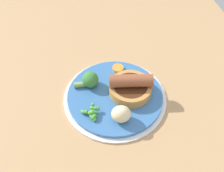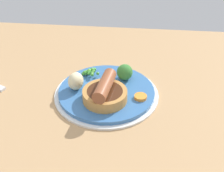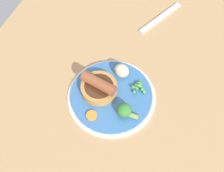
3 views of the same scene
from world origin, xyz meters
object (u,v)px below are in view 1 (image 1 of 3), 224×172
carrot_slice_3 (116,69)px  potato_chunk_1 (121,114)px  sausage_pudding (131,87)px  pea_pile (92,112)px  dinner_plate (115,96)px  broccoli_floret_far (90,80)px

carrot_slice_3 → potato_chunk_1: bearing=-6.7°
sausage_pudding → carrot_slice_3: 8.18cm
pea_pile → carrot_slice_3: size_ratio=1.61×
dinner_plate → potato_chunk_1: potato_chunk_1 is taller
sausage_pudding → potato_chunk_1: bearing=-108.6°
dinner_plate → broccoli_floret_far: bearing=-125.3°
dinner_plate → potato_chunk_1: (7.07, -0.00, 2.87)cm
dinner_plate → pea_pile: size_ratio=5.36×
sausage_pudding → carrot_slice_3: size_ratio=3.56×
broccoli_floret_far → potato_chunk_1: size_ratio=1.42×
dinner_plate → pea_pile: (4.84, -5.96, 1.77)cm
potato_chunk_1 → sausage_pudding: bearing=153.1°
potato_chunk_1 → carrot_slice_3: (-14.97, 1.75, -1.68)cm
sausage_pudding → broccoli_floret_far: bearing=165.9°
pea_pile → broccoli_floret_far: 8.72cm
dinner_plate → carrot_slice_3: carrot_slice_3 is taller
dinner_plate → carrot_slice_3: bearing=167.5°
carrot_slice_3 → sausage_pudding: bearing=13.5°
potato_chunk_1 → broccoli_floret_far: bearing=-153.6°
dinner_plate → potato_chunk_1: size_ratio=5.79×
pea_pile → potato_chunk_1: size_ratio=1.08×
broccoli_floret_far → carrot_slice_3: 8.36cm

